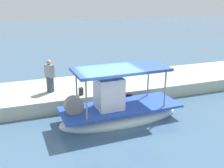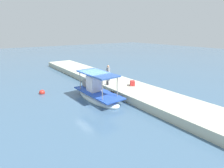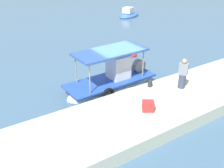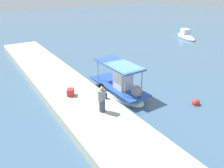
% 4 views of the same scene
% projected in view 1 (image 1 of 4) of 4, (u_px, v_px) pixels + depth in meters
% --- Properties ---
extents(ground_plane, '(120.00, 120.00, 0.00)m').
position_uv_depth(ground_plane, '(112.00, 124.00, 11.64)').
color(ground_plane, '#436381').
extents(dock_quay, '(36.00, 3.91, 0.68)m').
position_uv_depth(dock_quay, '(88.00, 90.00, 14.93)').
color(dock_quay, beige).
rests_on(dock_quay, ground_plane).
extents(main_fishing_boat, '(5.65, 2.20, 2.77)m').
position_uv_depth(main_fishing_boat, '(118.00, 110.00, 11.95)').
color(main_fishing_boat, white).
rests_on(main_fishing_boat, ground_plane).
extents(fisherman_near_bollard, '(0.51, 0.54, 1.67)m').
position_uv_depth(fisherman_near_bollard, '(50.00, 77.00, 13.47)').
color(fisherman_near_bollard, '#3D455C').
rests_on(fisherman_near_bollard, dock_quay).
extents(mooring_bollard, '(0.24, 0.24, 0.37)m').
position_uv_depth(mooring_bollard, '(81.00, 91.00, 13.17)').
color(mooring_bollard, '#2D2D33').
rests_on(mooring_bollard, dock_quay).
extents(cargo_crate, '(0.68, 0.65, 0.49)m').
position_uv_depth(cargo_crate, '(102.00, 77.00, 15.33)').
color(cargo_crate, red).
rests_on(cargo_crate, dock_quay).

